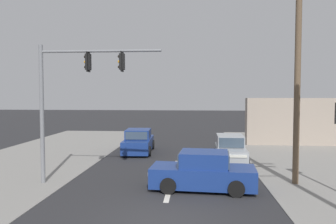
% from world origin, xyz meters
% --- Properties ---
extents(ground_plane, '(140.00, 140.00, 0.00)m').
position_xyz_m(ground_plane, '(0.00, 0.00, 0.00)').
color(ground_plane, '#28282B').
extents(lane_dash_mid, '(0.20, 2.40, 0.01)m').
position_xyz_m(lane_dash_mid, '(0.00, 3.00, 0.00)').
color(lane_dash_mid, silver).
rests_on(lane_dash_mid, ground).
extents(lane_dash_far, '(0.20, 2.40, 0.01)m').
position_xyz_m(lane_dash_far, '(0.00, 8.00, 0.00)').
color(lane_dash_far, silver).
rests_on(lane_dash_far, ground).
extents(utility_pole_midground_right, '(1.80, 0.26, 9.21)m').
position_xyz_m(utility_pole_midground_right, '(5.38, 4.72, 4.84)').
color(utility_pole_midground_right, brown).
rests_on(utility_pole_midground_right, ground).
extents(traffic_signal_mast, '(5.29, 0.45, 6.00)m').
position_xyz_m(traffic_signal_mast, '(-4.27, 3.97, 4.15)').
color(traffic_signal_mast, slate).
rests_on(traffic_signal_mast, ground).
extents(shopfront_wall_far, '(12.00, 1.00, 3.60)m').
position_xyz_m(shopfront_wall_far, '(11.00, 16.00, 1.80)').
color(shopfront_wall_far, '#A39384').
rests_on(shopfront_wall_far, ground).
extents(sedan_receding_far, '(4.34, 2.12, 1.56)m').
position_xyz_m(sedan_receding_far, '(1.37, 3.59, 0.70)').
color(sedan_receding_far, navy).
rests_on(sedan_receding_far, ground).
extents(sedan_kerbside_parked, '(2.03, 4.31, 1.56)m').
position_xyz_m(sedan_kerbside_parked, '(-2.72, 11.83, 0.70)').
color(sedan_kerbside_parked, navy).
rests_on(sedan_kerbside_parked, ground).
extents(hatchback_oncoming_mid, '(1.83, 3.66, 1.53)m').
position_xyz_m(hatchback_oncoming_mid, '(3.07, 9.23, 0.70)').
color(hatchback_oncoming_mid, '#A3A8AD').
rests_on(hatchback_oncoming_mid, ground).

